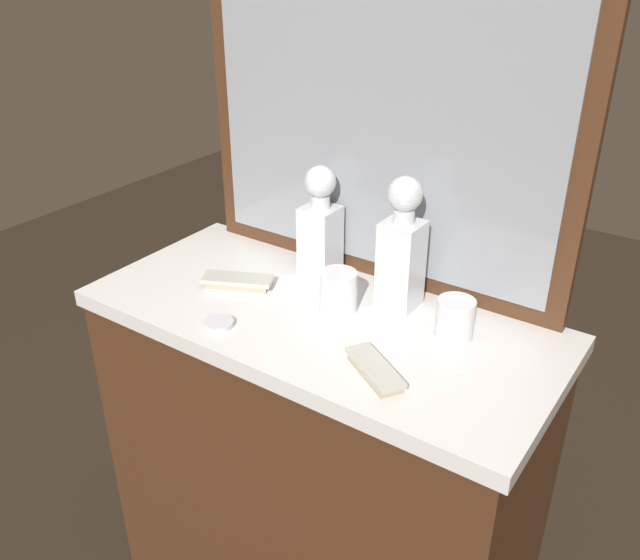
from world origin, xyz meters
TOP-DOWN VIEW (x-y plane):
  - dresser at (0.00, 0.00)m, footprint 1.04×0.48m
  - dresser_mirror at (0.00, 0.22)m, footprint 0.92×0.03m
  - crystal_decanter_rear at (-0.11, 0.15)m, footprint 0.08×0.08m
  - crystal_decanter_right at (0.12, 0.13)m, footprint 0.08×0.08m
  - crystal_tumbler_rear at (0.03, 0.03)m, footprint 0.08×0.08m
  - crystal_tumbler_front at (0.28, 0.08)m, footprint 0.08×0.08m
  - silver_brush_far_right at (-0.23, -0.01)m, footprint 0.17×0.12m
  - silver_brush_front at (0.21, -0.13)m, footprint 0.16×0.12m
  - porcelain_dish at (-0.14, -0.16)m, footprint 0.06×0.06m

SIDE VIEW (x-z plane):
  - dresser at x=0.00m, z-range 0.00..0.91m
  - porcelain_dish at x=-0.14m, z-range 0.90..0.92m
  - silver_brush_far_right at x=-0.23m, z-range 0.91..0.93m
  - silver_brush_front at x=0.21m, z-range 0.91..0.93m
  - crystal_tumbler_front at x=0.28m, z-range 0.90..0.98m
  - crystal_tumbler_rear at x=0.03m, z-range 0.90..0.99m
  - crystal_decanter_rear at x=-0.11m, z-range 0.88..1.15m
  - crystal_decanter_right at x=0.12m, z-range 0.88..1.17m
  - dresser_mirror at x=0.00m, z-range 0.90..1.60m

